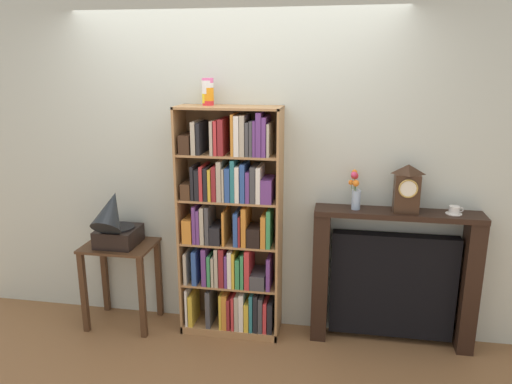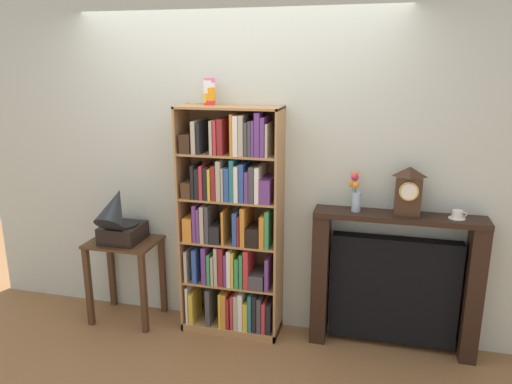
{
  "view_description": "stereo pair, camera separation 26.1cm",
  "coord_description": "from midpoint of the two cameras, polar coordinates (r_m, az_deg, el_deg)",
  "views": [
    {
      "loc": [
        0.82,
        -3.39,
        2.12
      ],
      "look_at": [
        0.2,
        0.09,
        1.17
      ],
      "focal_mm": 34.13,
      "sensor_mm": 36.0,
      "label": 1
    },
    {
      "loc": [
        1.07,
        -3.34,
        2.12
      ],
      "look_at": [
        0.2,
        0.09,
        1.17
      ],
      "focal_mm": 34.13,
      "sensor_mm": 36.0,
      "label": 2
    }
  ],
  "objects": [
    {
      "name": "ground_plane",
      "position": [
        4.09,
        -5.02,
        -16.42
      ],
      "size": [
        7.91,
        6.4,
        0.02
      ],
      "primitive_type": "cube",
      "color": "brown"
    },
    {
      "name": "wall_back",
      "position": [
        3.81,
        -1.89,
        2.65
      ],
      "size": [
        4.91,
        0.08,
        2.61
      ],
      "primitive_type": "cube",
      "color": "beige",
      "rests_on": "ground"
    },
    {
      "name": "bookshelf",
      "position": [
        3.78,
        -4.84,
        -4.44
      ],
      "size": [
        0.78,
        0.3,
        1.81
      ],
      "color": "#A87A4C",
      "rests_on": "ground"
    },
    {
      "name": "cup_stack",
      "position": [
        3.67,
        -7.74,
        11.56
      ],
      "size": [
        0.09,
        0.09,
        0.2
      ],
      "color": "red",
      "rests_on": "bookshelf"
    },
    {
      "name": "side_table_left",
      "position": [
        4.19,
        -17.29,
        -8.28
      ],
      "size": [
        0.56,
        0.42,
        0.7
      ],
      "color": "#472D1C",
      "rests_on": "ground"
    },
    {
      "name": "gramophone",
      "position": [
        4.01,
        -18.08,
        -3.41
      ],
      "size": [
        0.31,
        0.45,
        0.51
      ],
      "color": "black",
      "rests_on": "side_table_left"
    },
    {
      "name": "fireplace_mantel",
      "position": [
        3.87,
        13.86,
        -9.86
      ],
      "size": [
        1.21,
        0.23,
        1.07
      ],
      "color": "black",
      "rests_on": "ground"
    },
    {
      "name": "mantel_clock",
      "position": [
        3.61,
        15.32,
        0.4
      ],
      "size": [
        0.18,
        0.15,
        0.35
      ],
      "color": "#382316",
      "rests_on": "fireplace_mantel"
    },
    {
      "name": "flower_vase",
      "position": [
        3.6,
        9.55,
        0.14
      ],
      "size": [
        0.09,
        0.16,
        0.29
      ],
      "color": "#99B2D1",
      "rests_on": "fireplace_mantel"
    },
    {
      "name": "teacup_with_saucer",
      "position": [
        3.7,
        20.37,
        -2.07
      ],
      "size": [
        0.12,
        0.11,
        0.06
      ],
      "color": "white",
      "rests_on": "fireplace_mantel"
    }
  ]
}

